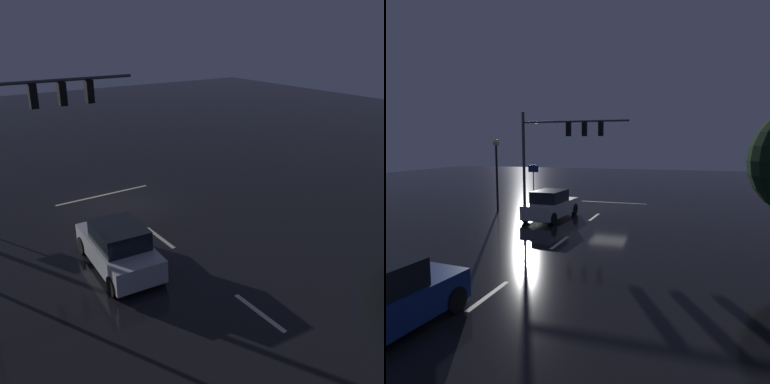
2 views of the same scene
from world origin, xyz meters
TOP-DOWN VIEW (x-y plane):
  - ground_plane at (0.00, 0.00)m, footprint 80.00×80.00m
  - traffic_signal_assembly at (3.89, -0.58)m, footprint 8.23×0.47m
  - lane_dash_far at (0.00, 4.00)m, footprint 0.16×2.20m
  - lane_dash_mid at (0.00, 10.00)m, footprint 0.16×2.20m
  - stop_bar at (0.00, -1.76)m, footprint 5.00×0.16m
  - car_approaching at (2.36, 5.15)m, footprint 2.15×4.46m

SIDE VIEW (x-z plane):
  - ground_plane at x=0.00m, z-range 0.00..0.00m
  - lane_dash_far at x=0.00m, z-range 0.00..0.01m
  - lane_dash_mid at x=0.00m, z-range 0.00..0.01m
  - stop_bar at x=0.00m, z-range 0.00..0.01m
  - car_approaching at x=2.36m, z-range -0.05..1.65m
  - traffic_signal_assembly at x=3.89m, z-range 1.41..8.23m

